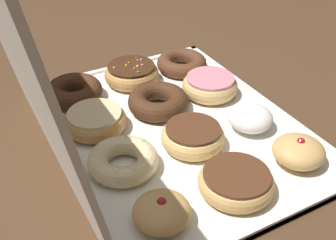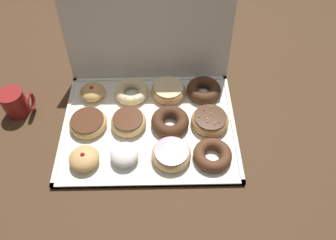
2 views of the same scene
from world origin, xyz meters
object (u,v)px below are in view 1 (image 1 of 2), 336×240
Objects in this scene: powdered_filled_donut_1 at (250,118)px; chocolate_frosted_donut_4 at (238,181)px; cruller_donut_9 at (123,160)px; chocolate_cake_ring_donut_3 at (182,63)px; jelly_filled_donut_8 at (162,212)px; chocolate_cake_ring_donut_6 at (158,102)px; donut_box at (175,129)px; sprinkle_donut_7 at (133,73)px; pink_frosted_donut_2 at (210,85)px; chocolate_cake_ring_donut_11 at (74,91)px; glazed_ring_donut_10 at (95,120)px; chocolate_frosted_donut_5 at (193,136)px; jelly_filled_donut_0 at (299,151)px.

powdered_filled_donut_1 is 0.17m from chocolate_frosted_donut_4.
chocolate_frosted_donut_4 is 0.18m from cruller_donut_9.
jelly_filled_donut_8 is at bearing 146.39° from chocolate_cake_ring_donut_3.
chocolate_cake_ring_donut_6 is at bearing 134.10° from chocolate_cake_ring_donut_3.
donut_box is 0.22m from chocolate_cake_ring_donut_3.
sprinkle_donut_7 is 0.40m from jelly_filled_donut_8.
chocolate_cake_ring_donut_11 is at bearing 65.28° from pink_frosted_donut_2.
jelly_filled_donut_8 is at bearing -179.14° from cruller_donut_9.
jelly_filled_donut_8 reaches higher than glazed_ring_donut_10.
jelly_filled_donut_8 reaches higher than powdered_filled_donut_1.
sprinkle_donut_7 reaches higher than chocolate_frosted_donut_4.
donut_box is at bearing 60.53° from powdered_filled_donut_1.
chocolate_cake_ring_donut_3 is 0.39m from chocolate_frosted_donut_4.
chocolate_frosted_donut_4 is at bearing -179.12° from chocolate_frosted_donut_5.
jelly_filled_donut_0 is 0.37m from chocolate_cake_ring_donut_3.
pink_frosted_donut_2 is 0.97× the size of chocolate_cake_ring_donut_6.
jelly_filled_donut_0 reaches higher than jelly_filled_donut_8.
pink_frosted_donut_2 reaches higher than chocolate_cake_ring_donut_11.
chocolate_cake_ring_donut_6 is 0.13m from glazed_ring_donut_10.
chocolate_frosted_donut_5 is 0.13m from cruller_donut_9.
chocolate_frosted_donut_5 is at bearing 0.88° from chocolate_frosted_donut_4.
pink_frosted_donut_2 is (0.13, -0.00, -0.00)m from powdered_filled_donut_1.
chocolate_cake_ring_donut_3 is at bearing -33.61° from jelly_filled_donut_8.
chocolate_cake_ring_donut_6 is (0.26, 0.00, 0.00)m from chocolate_frosted_donut_4.
chocolate_cake_ring_donut_3 is 0.35m from cruller_donut_9.
jelly_filled_donut_0 reaches higher than chocolate_cake_ring_donut_11.
jelly_filled_donut_0 is 0.74× the size of glazed_ring_donut_10.
jelly_filled_donut_0 is 0.29m from cruller_donut_9.
donut_box is 0.19m from sprinkle_donut_7.
cruller_donut_9 is (0.13, 0.13, -0.00)m from chocolate_frosted_donut_4.
chocolate_frosted_donut_5 is 0.94× the size of chocolate_cake_ring_donut_6.
pink_frosted_donut_2 reaches higher than chocolate_cake_ring_donut_3.
jelly_filled_donut_0 is at bearing -161.12° from sprinkle_donut_7.
chocolate_frosted_donut_4 is 0.40m from chocolate_cake_ring_donut_11.
pink_frosted_donut_2 is at bearing -0.08° from powdered_filled_donut_1.
cruller_donut_9 is 0.24m from chocolate_cake_ring_donut_11.
glazed_ring_donut_10 is (0.25, 0.26, -0.00)m from jelly_filled_donut_0.
jelly_filled_donut_8 is 0.72× the size of glazed_ring_donut_10.
cruller_donut_9 is at bearing 152.14° from sprinkle_donut_7.
jelly_filled_donut_0 is 0.73× the size of sprinkle_donut_7.
jelly_filled_donut_0 reaches higher than cruller_donut_9.
jelly_filled_donut_0 is at bearing -174.84° from powdered_filled_donut_1.
powdered_filled_donut_1 reaches higher than chocolate_cake_ring_donut_11.
jelly_filled_donut_8 is (-0.26, 0.13, 0.00)m from chocolate_cake_ring_donut_6.
sprinkle_donut_7 is (0.25, -0.00, 0.00)m from chocolate_frosted_donut_5.
glazed_ring_donut_10 is (-0.00, 0.25, -0.00)m from pink_frosted_donut_2.
chocolate_cake_ring_donut_6 is 0.12m from sprinkle_donut_7.
powdered_filled_donut_1 is 0.36m from chocolate_cake_ring_donut_11.
chocolate_cake_ring_donut_3 is 0.98× the size of cruller_donut_9.
jelly_filled_donut_8 is at bearing 134.62° from chocolate_frosted_donut_5.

